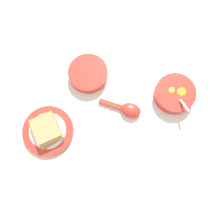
% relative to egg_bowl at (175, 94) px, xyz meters
% --- Properties ---
extents(ground_plane, '(3.00, 3.00, 0.00)m').
position_rel_egg_bowl_xyz_m(ground_plane, '(-0.16, 0.09, -0.02)').
color(ground_plane, silver).
extents(egg_bowl, '(0.15, 0.15, 0.07)m').
position_rel_egg_bowl_xyz_m(egg_bowl, '(0.00, 0.00, 0.00)').
color(egg_bowl, red).
rests_on(egg_bowl, ground_plane).
extents(toast_plate, '(0.18, 0.18, 0.02)m').
position_rel_egg_bowl_xyz_m(toast_plate, '(-0.39, 0.27, -0.01)').
color(toast_plate, red).
rests_on(toast_plate, ground_plane).
extents(toast_sandwich, '(0.12, 0.13, 0.04)m').
position_rel_egg_bowl_xyz_m(toast_sandwich, '(-0.39, 0.27, 0.01)').
color(toast_sandwich, tan).
rests_on(toast_sandwich, toast_plate).
extents(soup_spoon, '(0.09, 0.16, 0.03)m').
position_rel_egg_bowl_xyz_m(soup_spoon, '(-0.15, 0.10, -0.01)').
color(soup_spoon, red).
rests_on(soup_spoon, ground_plane).
extents(congee_bowl, '(0.15, 0.15, 0.04)m').
position_rel_egg_bowl_xyz_m(congee_bowl, '(-0.13, 0.30, -0.00)').
color(congee_bowl, red).
rests_on(congee_bowl, ground_plane).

